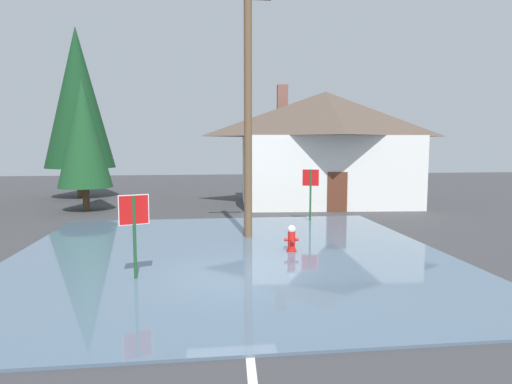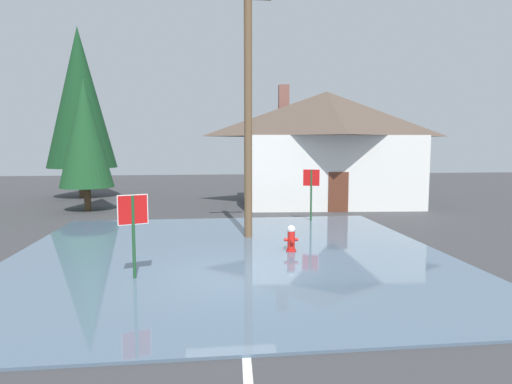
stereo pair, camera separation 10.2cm
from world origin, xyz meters
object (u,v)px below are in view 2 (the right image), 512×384
(fire_hydrant, at_px, (291,239))
(pine_tree_tall_left, at_px, (80,98))
(utility_pole, at_px, (248,107))
(stop_sign_far, at_px, (311,184))
(house, at_px, (326,146))
(stop_sign_near, at_px, (133,220))
(pine_tree_short_left, at_px, (85,133))

(fire_hydrant, distance_m, pine_tree_tall_left, 19.92)
(utility_pole, bearing_deg, pine_tree_tall_left, 124.00)
(fire_hydrant, bearing_deg, stop_sign_far, 70.23)
(fire_hydrant, relative_size, pine_tree_tall_left, 0.08)
(utility_pole, height_order, house, utility_pole)
(stop_sign_far, bearing_deg, stop_sign_near, -129.38)
(stop_sign_far, relative_size, pine_tree_short_left, 0.35)
(pine_tree_tall_left, bearing_deg, utility_pole, -56.00)
(stop_sign_near, distance_m, house, 16.15)
(fire_hydrant, height_order, stop_sign_far, stop_sign_far)
(stop_sign_far, bearing_deg, fire_hydrant, -109.77)
(stop_sign_near, height_order, utility_pole, utility_pole)
(stop_sign_near, bearing_deg, pine_tree_short_left, 108.86)
(pine_tree_tall_left, bearing_deg, pine_tree_short_left, -73.53)
(utility_pole, relative_size, pine_tree_tall_left, 0.84)
(stop_sign_near, bearing_deg, house, 57.71)
(stop_sign_near, height_order, pine_tree_tall_left, pine_tree_tall_left)
(pine_tree_tall_left, bearing_deg, stop_sign_far, -40.84)
(fire_hydrant, distance_m, house, 12.37)
(utility_pole, bearing_deg, stop_sign_far, 45.44)
(stop_sign_far, height_order, pine_tree_short_left, pine_tree_short_left)
(fire_hydrant, xyz_separation_m, pine_tree_tall_left, (-10.34, 16.00, 5.83))
(stop_sign_far, relative_size, pine_tree_tall_left, 0.22)
(house, distance_m, pine_tree_short_left, 12.86)
(fire_hydrant, relative_size, stop_sign_far, 0.38)
(utility_pole, distance_m, pine_tree_short_left, 10.75)
(stop_sign_near, height_order, house, house)
(house, relative_size, pine_tree_tall_left, 0.98)
(stop_sign_far, bearing_deg, pine_tree_short_left, 156.26)
(fire_hydrant, height_order, pine_tree_tall_left, pine_tree_tall_left)
(house, bearing_deg, pine_tree_short_left, -174.32)
(stop_sign_near, distance_m, pine_tree_tall_left, 19.82)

